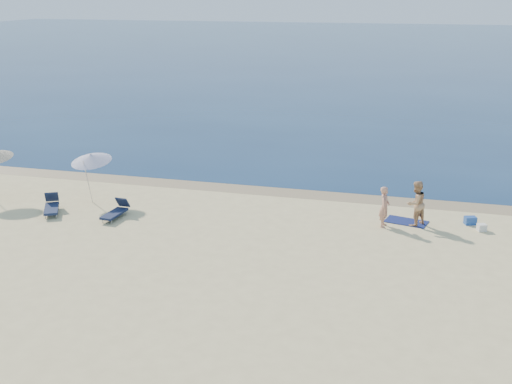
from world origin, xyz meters
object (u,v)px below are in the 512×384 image
blue_cooler (470,220)px  person_right (416,203)px  person_left (384,207)px  umbrella_near (91,158)px

blue_cooler → person_right: bearing=178.5°
person_left → umbrella_near: 13.35m
person_left → blue_cooler: person_left is taller
umbrella_near → blue_cooler: bearing=12.0°
person_left → person_right: (1.24, 0.45, 0.10)m
blue_cooler → umbrella_near: umbrella_near is taller
person_left → blue_cooler: bearing=-68.0°
person_right → person_left: bearing=-27.5°
person_left → person_right: 1.33m
blue_cooler → umbrella_near: (-16.80, -1.24, 1.90)m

